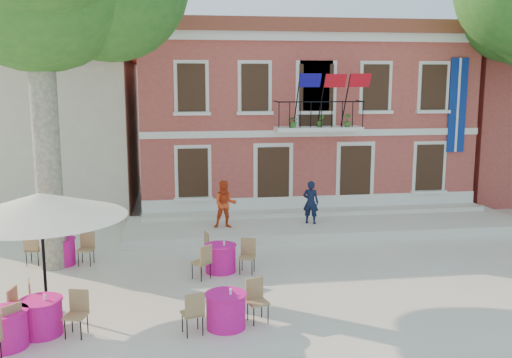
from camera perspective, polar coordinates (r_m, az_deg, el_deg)
The scene contains 12 objects.
ground at distance 16.09m, azimuth 3.99°, elevation -9.25°, with size 90.00×90.00×0.00m, color beige.
main_building at distance 25.44m, azimuth 3.77°, elevation 6.49°, with size 13.50×9.59×7.50m.
neighbor_west at distance 26.68m, azimuth -21.78°, elevation 4.75°, with size 9.40×9.40×6.40m.
terrace at distance 20.60m, azimuth 6.87°, elevation -4.58°, with size 14.00×3.40×0.30m, color silver.
patio_umbrella at distance 13.46m, azimuth -20.77°, elevation -2.50°, with size 3.78×3.78×2.81m.
pedestrian_navy at distance 19.99m, azimuth 5.49°, elevation -2.33°, with size 0.55×0.36×1.52m, color black.
pedestrian_orange at distance 19.34m, azimuth -3.11°, elevation -2.54°, with size 0.79×0.62×1.63m, color #E4441A.
cafe_table_0 at distance 12.69m, azimuth -23.75°, elevation -13.43°, with size 0.90×1.96×0.95m.
cafe_table_1 at distance 12.53m, azimuth -3.03°, elevation -12.86°, with size 1.96×0.92×0.95m.
cafe_table_2 at distance 13.01m, azimuth -20.66°, elevation -12.61°, with size 1.81×1.81×0.95m.
cafe_table_3 at distance 17.47m, azimuth -19.01°, elevation -6.78°, with size 1.96×0.90×0.95m.
cafe_table_4 at distance 15.98m, azimuth -3.57°, elevation -7.77°, with size 1.83×1.78×0.95m.
Camera 1 is at (-3.26, -14.86, 5.25)m, focal length 40.00 mm.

